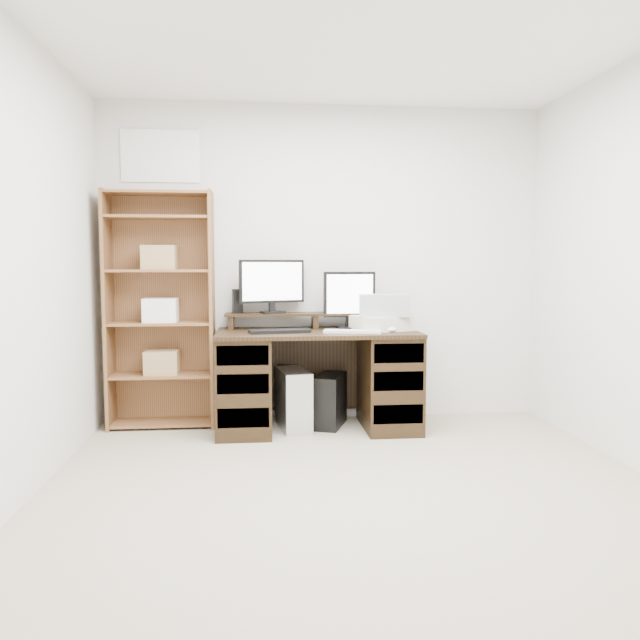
{
  "coord_description": "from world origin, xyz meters",
  "views": [
    {
      "loc": [
        -0.52,
        -2.99,
        1.25
      ],
      "look_at": [
        -0.09,
        1.43,
        0.85
      ],
      "focal_mm": 35.0,
      "sensor_mm": 36.0,
      "label": 1
    }
  ],
  "objects": [
    {
      "name": "room",
      "position": [
        -0.0,
        0.0,
        1.25
      ],
      "size": [
        3.54,
        4.04,
        2.54
      ],
      "color": "tan",
      "rests_on": "ground"
    },
    {
      "name": "printer",
      "position": [
        0.43,
        1.65,
        0.8
      ],
      "size": [
        0.53,
        0.46,
        0.11
      ],
      "primitive_type": "cube",
      "rotation": [
        0.0,
        0.0,
        0.38
      ],
      "color": "beige",
      "rests_on": "desk"
    },
    {
      "name": "tower_silver",
      "position": [
        -0.27,
        1.67,
        0.23
      ],
      "size": [
        0.27,
        0.48,
        0.45
      ],
      "primitive_type": "cube",
      "rotation": [
        0.0,
        0.0,
        0.16
      ],
      "color": "silver",
      "rests_on": "ground"
    },
    {
      "name": "basket",
      "position": [
        0.43,
        1.65,
        0.94
      ],
      "size": [
        0.41,
        0.32,
        0.16
      ],
      "primitive_type": "cube",
      "rotation": [
        0.0,
        0.0,
        -0.14
      ],
      "color": "#989DA3",
      "rests_on": "printer"
    },
    {
      "name": "monitor_wide",
      "position": [
        -0.42,
        1.84,
        1.1
      ],
      "size": [
        0.51,
        0.2,
        0.41
      ],
      "rotation": [
        0.0,
        0.0,
        0.32
      ],
      "color": "black",
      "rests_on": "riser_shelf"
    },
    {
      "name": "keyboard_white",
      "position": [
        0.16,
        1.48,
        0.76
      ],
      "size": [
        0.44,
        0.22,
        0.02
      ],
      "primitive_type": "cube",
      "rotation": [
        0.0,
        0.0,
        -0.24
      ],
      "color": "silver",
      "rests_on": "desk"
    },
    {
      "name": "mouse",
      "position": [
        0.44,
        1.49,
        0.77
      ],
      "size": [
        0.11,
        0.1,
        0.04
      ],
      "primitive_type": "ellipsoid",
      "rotation": [
        0.0,
        0.0,
        -0.38
      ],
      "color": "white",
      "rests_on": "desk"
    },
    {
      "name": "desk",
      "position": [
        -0.09,
        1.64,
        0.39
      ],
      "size": [
        1.5,
        0.7,
        0.75
      ],
      "color": "black",
      "rests_on": "ground"
    },
    {
      "name": "riser_shelf",
      "position": [
        -0.09,
        1.85,
        0.84
      ],
      "size": [
        1.4,
        0.22,
        0.12
      ],
      "color": "black",
      "rests_on": "desk"
    },
    {
      "name": "speaker",
      "position": [
        -0.69,
        1.89,
        0.96
      ],
      "size": [
        0.09,
        0.09,
        0.19
      ],
      "primitive_type": "cube",
      "rotation": [
        0.0,
        0.0,
        0.2
      ],
      "color": "black",
      "rests_on": "riser_shelf"
    },
    {
      "name": "bookshelf",
      "position": [
        -1.27,
        1.86,
        0.92
      ],
      "size": [
        0.8,
        0.3,
        1.8
      ],
      "color": "brown",
      "rests_on": "ground"
    },
    {
      "name": "monitor_small",
      "position": [
        0.18,
        1.77,
        0.99
      ],
      "size": [
        0.4,
        0.16,
        0.44
      ],
      "rotation": [
        0.0,
        0.0,
        0.08
      ],
      "color": "black",
      "rests_on": "desk"
    },
    {
      "name": "tower_black",
      "position": [
        0.02,
        1.71,
        0.2
      ],
      "size": [
        0.3,
        0.44,
        0.4
      ],
      "rotation": [
        0.0,
        0.0,
        -0.34
      ],
      "color": "black",
      "rests_on": "ground"
    },
    {
      "name": "keyboard_black",
      "position": [
        -0.37,
        1.53,
        0.76
      ],
      "size": [
        0.46,
        0.21,
        0.02
      ],
      "primitive_type": "cube",
      "rotation": [
        0.0,
        0.0,
        0.16
      ],
      "color": "black",
      "rests_on": "desk"
    }
  ]
}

